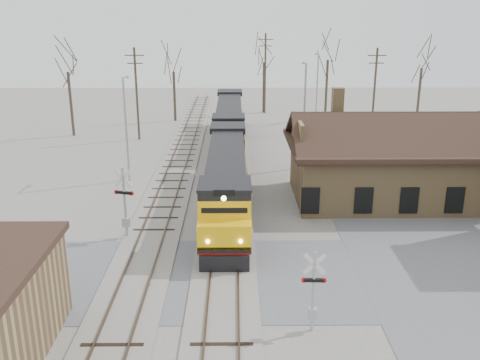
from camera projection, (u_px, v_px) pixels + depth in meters
name	position (u px, v px, depth m)	size (l,w,h in m)	color
ground	(224.00, 277.00, 27.71)	(140.00, 140.00, 0.00)	gray
road	(224.00, 277.00, 27.71)	(60.00, 9.00, 0.03)	#5B5B60
track_main	(228.00, 185.00, 41.97)	(3.40, 90.00, 0.24)	gray
track_siding	(171.00, 185.00, 41.93)	(3.40, 90.00, 0.24)	gray
depot	(393.00, 167.00, 38.52)	(15.20, 9.31, 7.90)	#9E7F52
locomotive_lead	(227.00, 181.00, 35.95)	(2.85, 19.11, 4.24)	black
locomotive_trailing	(229.00, 123.00, 54.42)	(2.85, 19.11, 4.01)	black
crossbuck_near	(313.00, 294.00, 22.59)	(1.06, 0.28, 3.73)	#A5A8AD
crossbuck_far	(125.00, 206.00, 31.91)	(1.24, 0.41, 4.43)	#A5A8AD
streetlight_a	(126.00, 123.00, 42.09)	(0.25, 2.04, 8.30)	#A5A8AD
streetlight_b	(304.00, 110.00, 45.32)	(0.25, 2.04, 9.05)	#A5A8AD
streetlight_c	(317.00, 89.00, 59.21)	(0.25, 2.04, 8.65)	#A5A8AD
utility_pole_a	(137.00, 92.00, 55.47)	(2.00, 0.24, 9.57)	#382D23
utility_pole_b	(265.00, 72.00, 69.89)	(2.00, 0.24, 10.33)	#382D23
utility_pole_c	(374.00, 90.00, 57.77)	(2.00, 0.24, 9.37)	#382D23
tree_a	(67.00, 61.00, 56.34)	(4.59, 4.59, 11.26)	#382D23
tree_b	(173.00, 64.00, 64.42)	(4.01, 4.01, 9.83)	#382D23
tree_c	(264.00, 54.00, 69.58)	(4.39, 4.39, 10.74)	#382D23
tree_d	(328.00, 50.00, 64.86)	(4.89, 4.89, 11.99)	#382D23
tree_e	(423.00, 58.00, 61.86)	(4.47, 4.47, 10.95)	#382D23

